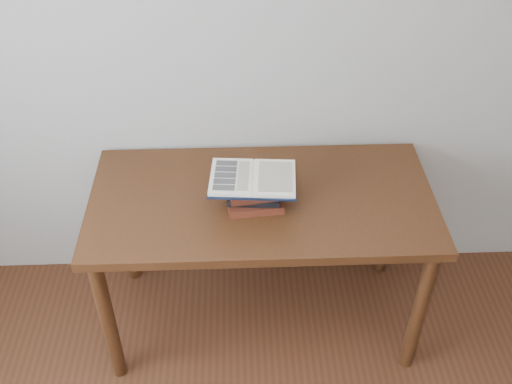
{
  "coord_description": "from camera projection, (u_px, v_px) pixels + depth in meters",
  "views": [
    {
      "loc": [
        -0.1,
        -0.43,
        2.27
      ],
      "look_at": [
        -0.04,
        1.24,
        0.88
      ],
      "focal_mm": 42.0,
      "sensor_mm": 36.0,
      "label": 1
    }
  ],
  "objects": [
    {
      "name": "book_stack",
      "position": [
        255.0,
        190.0,
        2.31
      ],
      "size": [
        0.25,
        0.2,
        0.12
      ],
      "color": "maroon",
      "rests_on": "desk"
    },
    {
      "name": "room_shell",
      "position": [
        259.0,
        363.0,
        0.75
      ],
      "size": [
        3.54,
        3.54,
        2.62
      ],
      "color": "#ACAAA3",
      "rests_on": "ground"
    },
    {
      "name": "open_book",
      "position": [
        253.0,
        178.0,
        2.25
      ],
      "size": [
        0.34,
        0.25,
        0.03
      ],
      "rotation": [
        0.0,
        0.0,
        -0.08
      ],
      "color": "black",
      "rests_on": "book_stack"
    },
    {
      "name": "desk",
      "position": [
        262.0,
        215.0,
        2.44
      ],
      "size": [
        1.37,
        0.69,
        0.74
      ],
      "color": "#472311",
      "rests_on": "ground"
    }
  ]
}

